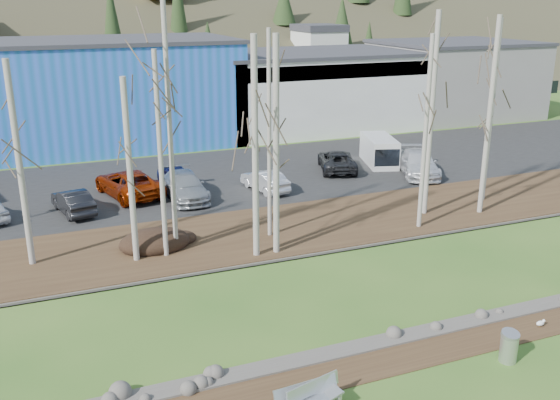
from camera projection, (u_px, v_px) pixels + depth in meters
name	position (u px, v px, depth m)	size (l,w,h in m)	color
ground	(480.00, 381.00, 19.43)	(200.00, 200.00, 0.00)	#315A1C
dirt_strip	(440.00, 347.00, 21.27)	(80.00, 1.80, 0.03)	#382616
near_bank_rocks	(423.00, 334.00, 22.16)	(80.00, 0.80, 0.50)	#47423D
river	(365.00, 286.00, 25.77)	(80.00, 8.00, 0.90)	black
far_bank_rocks	(322.00, 251.00, 29.38)	(80.00, 0.80, 0.46)	#47423D
far_bank	(295.00, 227.00, 32.18)	(80.00, 7.00, 0.15)	#382616
parking_lot	(232.00, 176.00, 41.43)	(80.00, 14.00, 0.14)	black
building_blue	(107.00, 91.00, 50.34)	(20.40, 12.24, 8.30)	#1B62B5
building_white	(309.00, 89.00, 57.01)	(18.36, 12.24, 6.80)	silver
building_grey	(454.00, 78.00, 62.69)	(14.28, 12.24, 7.30)	gray
bench_intact	(314.00, 398.00, 17.81)	(1.94, 1.00, 0.93)	silver
bench_damaged	(308.00, 400.00, 17.78)	(2.04, 0.79, 0.89)	silver
litter_bin	(509.00, 348.00, 20.33)	(0.57, 0.57, 0.98)	silver
seagull	(541.00, 323.00, 22.55)	(0.40, 0.18, 0.28)	gold
dirt_mound	(155.00, 241.00, 29.32)	(3.34, 2.36, 0.66)	black
birch_0	(20.00, 166.00, 26.28)	(0.28, 0.28, 8.92)	#AEA89E
birch_1	(170.00, 130.00, 27.37)	(0.22, 0.22, 11.35)	#AEA89E
birch_2	(130.00, 172.00, 26.79)	(0.27, 0.27, 8.16)	#AEA89E
birch_3	(161.00, 157.00, 27.12)	(0.22, 0.22, 9.22)	#AEA89E
birch_4	(276.00, 148.00, 27.43)	(0.28, 0.28, 9.83)	#AEA89E
birch_5	(269.00, 136.00, 29.46)	(0.20, 0.20, 9.95)	#AEA89E
birch_6	(425.00, 134.00, 30.67)	(0.22, 0.22, 9.63)	#AEA89E
birch_7	(431.00, 116.00, 32.49)	(0.28, 0.28, 10.67)	#AEA89E
birch_8	(489.00, 118.00, 32.70)	(0.27, 0.27, 10.43)	#AEA89E
birch_9	(491.00, 112.00, 34.87)	(0.28, 0.28, 10.22)	#AEA89E
birch_10	(255.00, 150.00, 27.08)	(0.28, 0.28, 9.83)	#AEA89E
car_1	(73.00, 201.00, 33.96)	(1.39, 3.98, 1.31)	black
car_2	(129.00, 183.00, 36.92)	(2.57, 5.58, 1.55)	#902805
car_3	(185.00, 186.00, 36.44)	(2.11, 5.18, 1.50)	#919598
car_4	(176.00, 179.00, 37.90)	(1.74, 4.33, 1.47)	#181745
car_5	(265.00, 180.00, 37.93)	(1.35, 3.87, 1.27)	silver
car_6	(337.00, 160.00, 42.42)	(2.26, 4.91, 1.36)	#252628
car_7	(418.00, 163.00, 41.32)	(2.19, 5.38, 1.56)	silver
van_white	(380.00, 151.00, 43.86)	(3.00, 4.71, 1.91)	white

